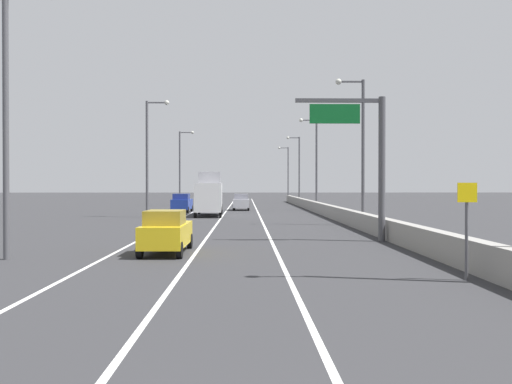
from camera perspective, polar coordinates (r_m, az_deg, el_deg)
name	(u,v)px	position (r m, az deg, el deg)	size (l,w,h in m)	color
ground_plane	(244,210)	(68.17, -1.18, -1.78)	(320.00, 320.00, 0.00)	#2D2D30
lane_stripe_left	(189,214)	(59.44, -6.51, -2.14)	(0.16, 130.00, 0.00)	silver
lane_stripe_center	(224,214)	(59.22, -3.13, -2.15)	(0.16, 130.00, 0.00)	silver
lane_stripe_right	(259,214)	(59.19, 0.26, -2.15)	(0.16, 130.00, 0.00)	silver
jersey_barrier_right	(347,216)	(44.83, 8.83, -2.37)	(0.60, 120.00, 1.10)	gray
overhead_sign_gantry	(368,150)	(30.94, 10.81, 4.00)	(4.68, 0.36, 7.50)	#47474C
speed_advisory_sign	(467,223)	(19.09, 19.81, -2.86)	(0.60, 0.11, 3.00)	#4C4C51
lamp_post_right_second	(360,142)	(43.21, 10.05, 4.84)	(2.14, 0.44, 10.62)	#4C4C51
lamp_post_right_third	(314,158)	(68.00, 5.70, 3.33)	(2.14, 0.44, 10.62)	#4C4C51
lamp_post_right_fourth	(298,165)	(93.05, 4.08, 2.61)	(2.14, 0.44, 10.62)	#4C4C51
lamp_post_right_fifth	(287,169)	(118.13, 3.03, 2.20)	(2.14, 0.44, 10.62)	#4C4C51
lamp_post_left_near	(12,105)	(25.05, -22.64, 7.83)	(2.14, 0.44, 10.62)	#4C4C51
lamp_post_left_mid	(150,150)	(54.11, -10.30, 4.00)	(2.14, 0.44, 10.62)	#4C4C51
lamp_post_left_far	(182,163)	(84.07, -7.26, 2.82)	(2.14, 0.44, 10.62)	#4C4C51
car_blue_0	(182,203)	(63.56, -7.22, -1.06)	(2.01, 4.53, 2.00)	#1E389E
car_silver_1	(241,202)	(68.04, -1.45, -0.99)	(1.89, 4.38, 1.89)	#B7B7BC
car_yellow_2	(166,232)	(25.40, -8.72, -3.83)	(1.85, 4.71, 1.86)	gold
box_truck	(209,196)	(56.02, -4.57, -0.36)	(2.68, 8.58, 4.19)	silver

